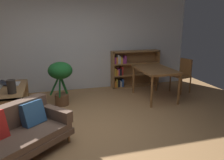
# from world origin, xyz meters

# --- Properties ---
(ground_plane) EXTENTS (8.16, 8.16, 0.00)m
(ground_plane) POSITION_xyz_m (0.00, 0.00, 0.00)
(ground_plane) COLOR #A87A4C
(back_wall_panel) EXTENTS (6.80, 0.10, 2.70)m
(back_wall_panel) POSITION_xyz_m (0.00, 2.70, 1.35)
(back_wall_panel) COLOR silver
(back_wall_panel) RESTS_ON ground_plane
(fabric_couch) EXTENTS (1.80, 1.68, 0.75)m
(fabric_couch) POSITION_xyz_m (-1.25, -0.40, 0.35)
(fabric_couch) COLOR brown
(fabric_couch) RESTS_ON ground_plane
(media_console) EXTENTS (0.46, 1.37, 0.56)m
(media_console) POSITION_xyz_m (-1.34, 1.29, 0.27)
(media_console) COLOR olive
(media_console) RESTS_ON ground_plane
(open_laptop) EXTENTS (0.42, 0.34, 0.08)m
(open_laptop) POSITION_xyz_m (-1.42, 1.59, 0.58)
(open_laptop) COLOR silver
(open_laptop) RESTS_ON media_console
(desk_speaker) EXTENTS (0.16, 0.16, 0.26)m
(desk_speaker) POSITION_xyz_m (-1.31, 0.91, 0.69)
(desk_speaker) COLOR #2D2823
(desk_speaker) RESTS_ON media_console
(potted_floor_plant) EXTENTS (0.54, 0.55, 1.01)m
(potted_floor_plant) POSITION_xyz_m (-0.36, 1.51, 0.68)
(potted_floor_plant) COLOR brown
(potted_floor_plant) RESTS_ON ground_plane
(dining_table) EXTENTS (0.78, 1.20, 0.76)m
(dining_table) POSITION_xyz_m (1.90, 1.36, 0.67)
(dining_table) COLOR brown
(dining_table) RESTS_ON ground_plane
(dining_chair_near) EXTENTS (0.49, 0.51, 0.90)m
(dining_chair_near) POSITION_xyz_m (2.85, 1.63, 0.51)
(dining_chair_near) COLOR brown
(dining_chair_near) RESTS_ON ground_plane
(bookshelf) EXTENTS (1.42, 0.28, 1.05)m
(bookshelf) POSITION_xyz_m (1.73, 2.54, 0.52)
(bookshelf) COLOR olive
(bookshelf) RESTS_ON ground_plane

